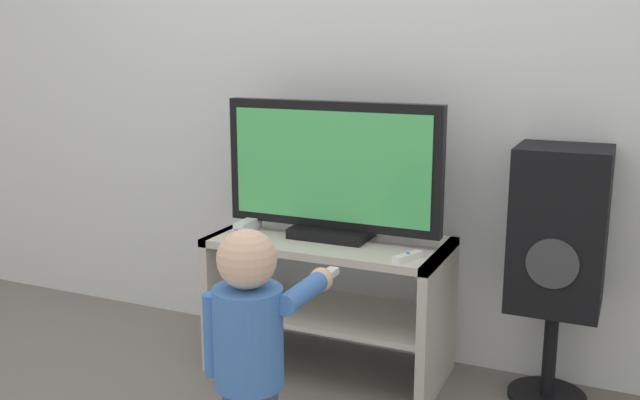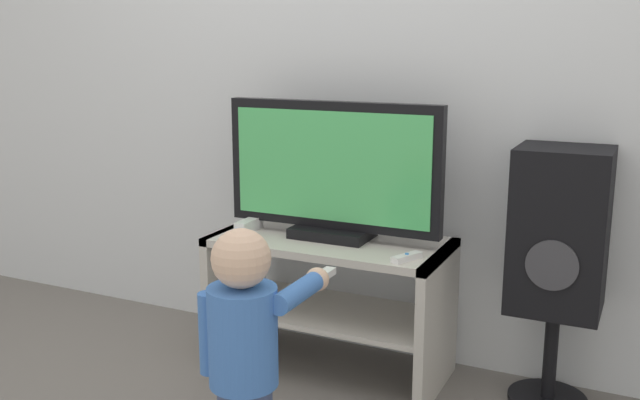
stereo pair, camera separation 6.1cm
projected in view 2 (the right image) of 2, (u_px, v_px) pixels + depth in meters
The scene contains 8 objects.
ground_plane at pixel (304, 393), 2.70m from camera, with size 16.00×16.00×0.00m, color slate.
wall_back at pixel (362, 43), 2.90m from camera, with size 10.00×0.06×2.60m.
tv_stand at pixel (330, 286), 2.83m from camera, with size 0.92×0.45×0.55m.
television at pixel (332, 172), 2.75m from camera, with size 0.88×0.20×0.53m.
game_console at pixel (249, 225), 2.89m from camera, with size 0.05×0.16×0.05m.
remote_primary at pixel (407, 257), 2.50m from camera, with size 0.08×0.13×0.03m.
child at pixel (246, 337), 2.06m from camera, with size 0.30×0.46×0.79m.
speaker_tower at pixel (559, 237), 2.51m from camera, with size 0.32×0.30×0.95m.
Camera 2 is at (1.13, -2.21, 1.30)m, focal length 40.00 mm.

